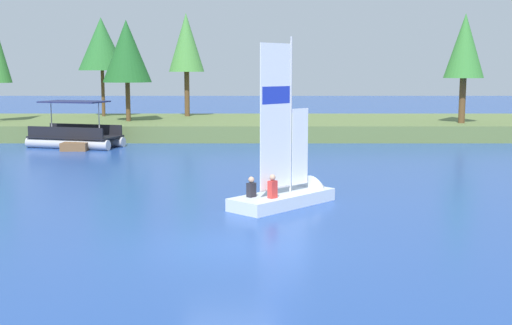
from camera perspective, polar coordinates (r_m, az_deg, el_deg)
ground_plane at (r=17.27m, az=-2.51°, el=-7.38°), size 200.00×200.00×0.00m
shore_bank at (r=47.21m, az=-1.10°, el=3.15°), size 80.00×12.20×1.07m
shoreline_tree_midleft at (r=51.44m, az=-13.63°, el=10.01°), size 3.55×3.55×7.44m
shoreline_tree_centre at (r=46.12m, az=-11.51°, el=9.48°), size 3.33×3.33×6.91m
shoreline_tree_midright at (r=50.42m, az=-6.40°, el=10.30°), size 2.69×2.69×7.77m
shoreline_tree_right at (r=45.71m, az=17.46°, el=9.61°), size 2.61×2.61×7.20m
wooden_dock at (r=40.67m, az=-15.12°, el=1.64°), size 1.47×4.72×0.46m
sailboat at (r=22.87m, az=3.25°, el=-2.45°), size 4.11×4.22×6.15m
pontoon_boat at (r=40.54m, az=-15.75°, el=2.24°), size 5.86×3.87×2.76m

